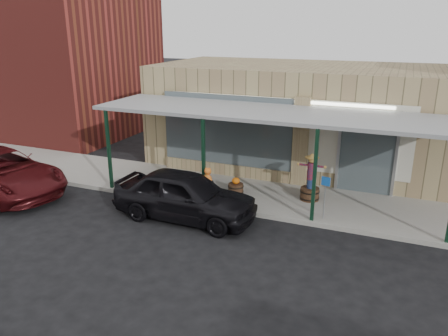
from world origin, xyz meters
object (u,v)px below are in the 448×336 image
at_px(handicap_sign, 325,192).
at_px(car_maroon, 0,172).
at_px(barrel_scarecrow, 310,184).
at_px(barrel_pumpkin, 236,187).
at_px(parked_sedan, 185,195).

height_order(handicap_sign, car_maroon, car_maroon).
bearing_deg(barrel_scarecrow, handicap_sign, -56.40).
distance_m(barrel_pumpkin, handicap_sign, 3.41).
height_order(handicap_sign, parked_sedan, parked_sedan).
xyz_separation_m(barrel_scarecrow, barrel_pumpkin, (-2.52, -0.41, -0.33)).
relative_size(handicap_sign, car_maroon, 0.24).
relative_size(barrel_scarecrow, barrel_pumpkin, 2.33).
xyz_separation_m(barrel_pumpkin, car_maroon, (-7.98, -2.75, 0.39)).
relative_size(barrel_scarecrow, car_maroon, 0.30).
bearing_deg(parked_sedan, car_maroon, 95.27).
distance_m(handicap_sign, parked_sedan, 4.27).
distance_m(barrel_pumpkin, car_maroon, 8.45).
height_order(barrel_scarecrow, parked_sedan, barrel_scarecrow).
bearing_deg(handicap_sign, barrel_pumpkin, 177.97).
distance_m(barrel_scarecrow, car_maroon, 10.97).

